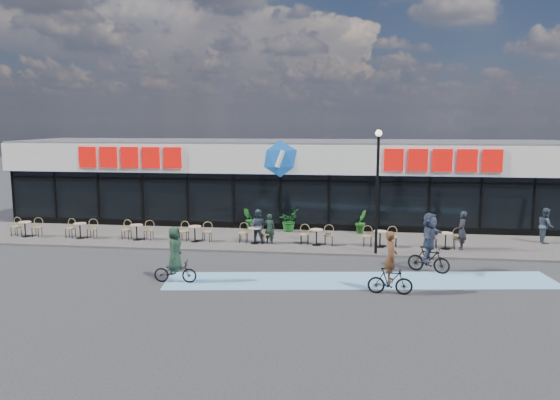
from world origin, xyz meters
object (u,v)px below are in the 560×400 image
object	(u,v)px
lamp_post	(377,181)
pedestrian_b	(546,226)
potted_plant_mid	(289,220)
potted_plant_left	(249,219)
cyclist_a	(390,271)
patron_right	(258,226)
pedestrian_a	(462,231)
patron_left	(270,229)
potted_plant_right	(361,222)
cyclist_b	(429,244)
bistro_set_0	(26,227)

from	to	relation	value
lamp_post	pedestrian_b	world-z (taller)	lamp_post
potted_plant_mid	pedestrian_b	world-z (taller)	pedestrian_b
potted_plant_left	cyclist_a	world-z (taller)	cyclist_a
lamp_post	patron_right	size ratio (longest dim) A/B	3.34
patron_right	cyclist_a	distance (m)	8.68
patron_right	cyclist_a	world-z (taller)	cyclist_a
pedestrian_a	cyclist_a	world-z (taller)	cyclist_a
patron_right	potted_plant_mid	bearing A→B (deg)	-102.54
patron_left	patron_right	world-z (taller)	patron_right
potted_plant_left	patron_left	size ratio (longest dim) A/B	0.78
pedestrian_a	pedestrian_b	size ratio (longest dim) A/B	1.04
potted_plant_right	patron_right	world-z (taller)	patron_right
patron_right	pedestrian_b	world-z (taller)	pedestrian_b
lamp_post	pedestrian_a	size ratio (longest dim) A/B	3.10
potted_plant_right	pedestrian_a	xyz separation A→B (m)	(4.33, -3.00, 0.26)
potted_plant_mid	patron_right	xyz separation A→B (m)	(-1.10, -2.83, 0.22)
potted_plant_left	potted_plant_right	size ratio (longest dim) A/B	0.93
potted_plant_mid	potted_plant_right	size ratio (longest dim) A/B	0.97
potted_plant_left	cyclist_b	size ratio (longest dim) A/B	0.47
bistro_set_0	pedestrian_a	bearing A→B (deg)	-0.18
potted_plant_mid	pedestrian_b	size ratio (longest dim) A/B	0.69
lamp_post	patron_left	xyz separation A→B (m)	(-4.77, 1.24, -2.41)
potted_plant_right	pedestrian_b	bearing A→B (deg)	-7.56
potted_plant_left	pedestrian_b	world-z (taller)	pedestrian_b
potted_plant_left	pedestrian_a	distance (m)	10.61
pedestrian_a	potted_plant_mid	bearing A→B (deg)	-105.52
potted_plant_left	potted_plant_right	distance (m)	5.78
potted_plant_mid	patron_left	distance (m)	3.03
potted_plant_left	potted_plant_mid	bearing A→B (deg)	-6.28
potted_plant_right	cyclist_b	world-z (taller)	cyclist_b
patron_right	pedestrian_a	distance (m)	9.10
potted_plant_mid	cyclist_a	world-z (taller)	cyclist_a
potted_plant_left	patron_left	xyz separation A→B (m)	(1.58, -3.21, 0.16)
bistro_set_0	patron_left	size ratio (longest dim) A/B	1.10
lamp_post	patron_right	bearing A→B (deg)	165.55
potted_plant_right	cyclist_b	distance (m)	7.02
bistro_set_0	patron_right	world-z (taller)	patron_right
potted_plant_right	pedestrian_a	world-z (taller)	pedestrian_a
bistro_set_0	potted_plant_right	size ratio (longest dim) A/B	1.32
potted_plant_mid	patron_right	size ratio (longest dim) A/B	0.72
lamp_post	bistro_set_0	xyz separation A→B (m)	(-16.83, 1.28, -2.65)
patron_left	patron_right	bearing A→B (deg)	-4.06
pedestrian_b	cyclist_a	distance (m)	11.29
cyclist_b	potted_plant_mid	bearing A→B (deg)	132.96
cyclist_a	potted_plant_left	bearing A→B (deg)	124.24
potted_plant_mid	pedestrian_a	distance (m)	8.54
pedestrian_b	cyclist_b	world-z (taller)	cyclist_b
lamp_post	pedestrian_b	distance (m)	8.75
potted_plant_mid	pedestrian_a	world-z (taller)	pedestrian_a
cyclist_a	potted_plant_mid	bearing A→B (deg)	115.39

